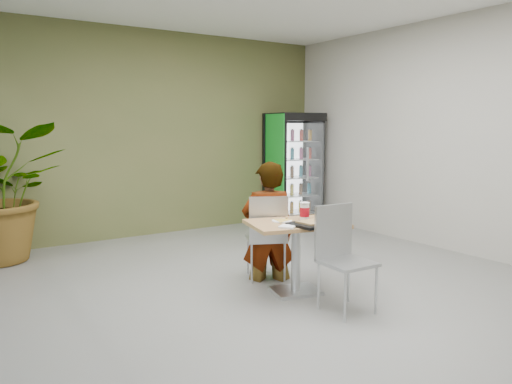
% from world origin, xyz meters
% --- Properties ---
extents(ground, '(7.00, 7.00, 0.00)m').
position_xyz_m(ground, '(0.00, 0.00, 0.00)').
color(ground, slate).
rests_on(ground, ground).
extents(room_envelope, '(6.00, 7.00, 3.20)m').
position_xyz_m(room_envelope, '(0.00, 0.00, 1.60)').
color(room_envelope, beige).
rests_on(room_envelope, ground).
extents(dining_table, '(1.09, 0.88, 0.75)m').
position_xyz_m(dining_table, '(0.11, 0.00, 0.54)').
color(dining_table, tan).
rests_on(dining_table, ground).
extents(chair_far, '(0.57, 0.57, 0.97)m').
position_xyz_m(chair_far, '(0.10, 0.52, 0.57)').
color(chair_far, '#B7BABC').
rests_on(chair_far, ground).
extents(chair_near, '(0.45, 0.46, 0.99)m').
position_xyz_m(chair_near, '(0.18, -0.57, 0.58)').
color(chair_near, '#B7BABC').
rests_on(chair_near, ground).
extents(seated_woman, '(0.71, 0.61, 1.64)m').
position_xyz_m(seated_woman, '(0.14, 0.56, 0.52)').
color(seated_woman, black).
rests_on(seated_woman, ground).
extents(pizza_plate, '(0.29, 0.22, 0.03)m').
position_xyz_m(pizza_plate, '(0.00, 0.11, 0.77)').
color(pizza_plate, white).
rests_on(pizza_plate, dining_table).
extents(soda_cup, '(0.10, 0.10, 0.18)m').
position_xyz_m(soda_cup, '(0.26, 0.06, 0.84)').
color(soda_cup, white).
rests_on(soda_cup, dining_table).
extents(napkin_stack, '(0.20, 0.20, 0.02)m').
position_xyz_m(napkin_stack, '(-0.14, -0.17, 0.76)').
color(napkin_stack, white).
rests_on(napkin_stack, dining_table).
extents(cafeteria_tray, '(0.51, 0.40, 0.03)m').
position_xyz_m(cafeteria_tray, '(0.16, -0.22, 0.76)').
color(cafeteria_tray, black).
rests_on(cafeteria_tray, dining_table).
extents(beverage_fridge, '(0.97, 0.79, 1.95)m').
position_xyz_m(beverage_fridge, '(2.44, 3.06, 0.97)').
color(beverage_fridge, black).
rests_on(beverage_fridge, ground).
extents(potted_plant, '(1.74, 1.54, 1.78)m').
position_xyz_m(potted_plant, '(-2.27, 3.05, 0.89)').
color(potted_plant, '#275D25').
rests_on(potted_plant, ground).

